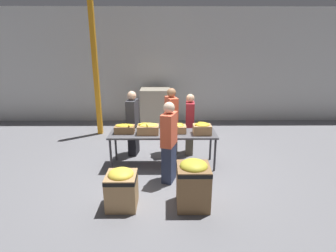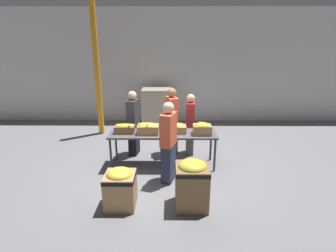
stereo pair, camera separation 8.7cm
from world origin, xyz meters
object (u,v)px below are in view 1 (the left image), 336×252
donation_bin_0 (122,187)px  volunteer_2 (190,125)px  banana_box_3 (202,128)px  volunteer_1 (169,143)px  support_pillar (96,71)px  sorting_table (163,135)px  donation_bin_1 (193,182)px  volunteer_0 (171,122)px  banana_box_0 (125,128)px  banana_box_1 (148,128)px  banana_box_2 (176,128)px  pallet_stack_0 (156,108)px  volunteer_3 (133,124)px

donation_bin_0 → volunteer_2: bearing=60.0°
banana_box_3 → volunteer_1: bearing=-138.7°
support_pillar → volunteer_2: bearing=-30.8°
banana_box_3 → sorting_table: bearing=175.5°
donation_bin_1 → volunteer_0: bearing=97.9°
volunteer_1 → donation_bin_0: size_ratio=2.36×
banana_box_0 → volunteer_1: 1.27m
sorting_table → banana_box_0: size_ratio=5.48×
sorting_table → banana_box_1: 0.39m
volunteer_0 → donation_bin_1: volunteer_0 is taller
sorting_table → donation_bin_0: bearing=-113.0°
banana_box_2 → donation_bin_0: (-1.00, -1.71, -0.54)m
volunteer_0 → donation_bin_0: volunteer_0 is taller
pallet_stack_0 → sorting_table: bearing=-84.6°
banana_box_3 → support_pillar: (-2.95, 2.44, 1.06)m
volunteer_0 → pallet_stack_0: (-0.50, 2.35, -0.20)m
volunteer_1 → banana_box_3: bearing=-30.7°
pallet_stack_0 → banana_box_2: bearing=-79.1°
sorting_table → donation_bin_1: bearing=-71.9°
banana_box_0 → volunteer_0: 1.31m
banana_box_1 → volunteer_1: 0.84m
banana_box_2 → donation_bin_1: bearing=-81.9°
banana_box_1 → volunteer_3: 0.86m
volunteer_0 → banana_box_3: bearing=23.7°
volunteer_2 → donation_bin_0: bearing=-25.5°
banana_box_2 → support_pillar: support_pillar is taller
donation_bin_0 → donation_bin_1: bearing=0.0°
sorting_table → volunteer_0: volunteer_0 is taller
banana_box_0 → banana_box_2: bearing=1.0°
banana_box_1 → support_pillar: bearing=125.5°
banana_box_1 → banana_box_3: (1.23, -0.03, 0.01)m
banana_box_2 → banana_box_3: size_ratio=1.15×
banana_box_3 → volunteer_3: bearing=155.3°
volunteer_2 → donation_bin_1: bearing=1.2°
banana_box_0 → banana_box_3: bearing=-3.1°
volunteer_3 → donation_bin_0: bearing=10.4°
volunteer_0 → support_pillar: support_pillar is taller
banana_box_2 → banana_box_3: bearing=-11.0°
volunteer_0 → donation_bin_0: 2.62m
banana_box_0 → pallet_stack_0: size_ratio=0.33×
sorting_table → pallet_stack_0: 3.11m
banana_box_3 → donation_bin_1: banana_box_3 is taller
donation_bin_0 → donation_bin_1: donation_bin_1 is taller
banana_box_1 → volunteer_0: bearing=55.5°
volunteer_2 → donation_bin_1: (-0.14, -2.40, -0.32)m
banana_box_3 → volunteer_0: 1.07m
banana_box_1 → pallet_stack_0: 3.16m
banana_box_0 → donation_bin_0: banana_box_0 is taller
donation_bin_0 → volunteer_0: bearing=69.3°
banana_box_2 → volunteer_3: (-1.07, 0.65, -0.09)m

